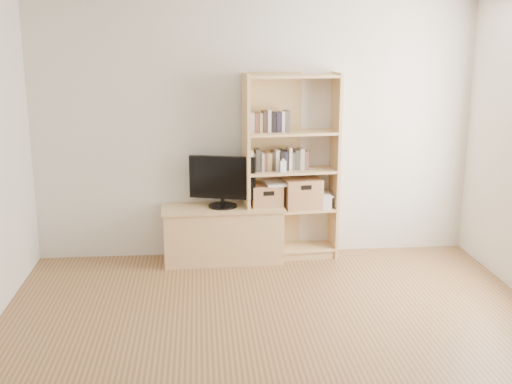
{
  "coord_description": "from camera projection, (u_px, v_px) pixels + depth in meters",
  "views": [
    {
      "loc": [
        -0.57,
        -3.98,
        2.28
      ],
      "look_at": [
        -0.05,
        1.9,
        0.81
      ],
      "focal_mm": 45.0,
      "sensor_mm": 36.0,
      "label": 1
    }
  ],
  "objects": [
    {
      "name": "television",
      "position": [
        222.0,
        181.0,
        6.42
      ],
      "size": [
        0.66,
        0.22,
        0.53
      ],
      "primitive_type": "cube",
      "rotation": [
        0.0,
        0.0,
        -0.26
      ],
      "color": "black",
      "rests_on": "tv_stand"
    },
    {
      "name": "floor",
      "position": [
        287.0,
        371.0,
        4.45
      ],
      "size": [
        4.5,
        5.0,
        0.01
      ],
      "primitive_type": "cube",
      "color": "brown",
      "rests_on": "ground"
    },
    {
      "name": "books_row_upper",
      "position": [
        270.0,
        122.0,
        6.38
      ],
      "size": [
        0.37,
        0.16,
        0.19
      ],
      "primitive_type": "cube",
      "rotation": [
        0.0,
        0.0,
        0.09
      ],
      "color": "beige",
      "rests_on": "bookshelf"
    },
    {
      "name": "magazine_stack",
      "position": [
        321.0,
        200.0,
        6.64
      ],
      "size": [
        0.21,
        0.29,
        0.13
      ],
      "primitive_type": "cube",
      "rotation": [
        0.0,
        0.0,
        -0.09
      ],
      "color": "beige",
      "rests_on": "bookshelf"
    },
    {
      "name": "books_row_mid",
      "position": [
        290.0,
        160.0,
        6.5
      ],
      "size": [
        0.75,
        0.18,
        0.2
      ],
      "primitive_type": "cube",
      "rotation": [
        0.0,
        0.0,
        0.05
      ],
      "color": "beige",
      "rests_on": "bookshelf"
    },
    {
      "name": "laptop",
      "position": [
        282.0,
        183.0,
        6.51
      ],
      "size": [
        0.38,
        0.29,
        0.03
      ],
      "primitive_type": "cube",
      "rotation": [
        0.0,
        0.0,
        0.13
      ],
      "color": "silver",
      "rests_on": "basket_left"
    },
    {
      "name": "back_wall",
      "position": [
        255.0,
        131.0,
        6.55
      ],
      "size": [
        4.5,
        0.02,
        2.6
      ],
      "primitive_type": "cube",
      "color": "silver",
      "rests_on": "floor"
    },
    {
      "name": "basket_left",
      "position": [
        266.0,
        197.0,
        6.53
      ],
      "size": [
        0.33,
        0.28,
        0.26
      ],
      "primitive_type": "cube",
      "rotation": [
        0.0,
        0.0,
        0.09
      ],
      "color": "#936942",
      "rests_on": "bookshelf"
    },
    {
      "name": "basket_right",
      "position": [
        302.0,
        193.0,
        6.58
      ],
      "size": [
        0.41,
        0.36,
        0.31
      ],
      "primitive_type": "cube",
      "rotation": [
        0.0,
        0.0,
        0.14
      ],
      "color": "#936942",
      "rests_on": "bookshelf"
    },
    {
      "name": "bookshelf",
      "position": [
        291.0,
        168.0,
        6.5
      ],
      "size": [
        0.98,
        0.42,
        1.9
      ],
      "primitive_type": "cube",
      "rotation": [
        0.0,
        0.0,
        0.09
      ],
      "color": "tan",
      "rests_on": "floor"
    },
    {
      "name": "tv_stand",
      "position": [
        223.0,
        235.0,
        6.55
      ],
      "size": [
        1.21,
        0.49,
        0.55
      ],
      "primitive_type": "cube",
      "rotation": [
        0.0,
        0.0,
        0.04
      ],
      "color": "tan",
      "rests_on": "floor"
    },
    {
      "name": "baby_monitor",
      "position": [
        283.0,
        167.0,
        6.38
      ],
      "size": [
        0.06,
        0.04,
        0.11
      ],
      "primitive_type": "cube",
      "rotation": [
        0.0,
        0.0,
        0.09
      ],
      "color": "white",
      "rests_on": "bookshelf"
    }
  ]
}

